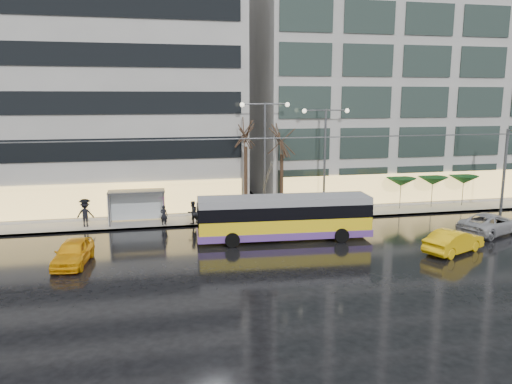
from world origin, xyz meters
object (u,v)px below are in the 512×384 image
object	(u,v)px
street_lamp_near	(265,143)
taxi_a	(73,252)
bus_shelter	(132,199)
trolleybus	(284,219)

from	to	relation	value
street_lamp_near	taxi_a	world-z (taller)	street_lamp_near
bus_shelter	street_lamp_near	distance (m)	11.14
trolleybus	taxi_a	size ratio (longest dim) A/B	2.74
trolleybus	street_lamp_near	world-z (taller)	street_lamp_near
taxi_a	trolleybus	bearing A→B (deg)	17.54
bus_shelter	street_lamp_near	bearing A→B (deg)	0.63
bus_shelter	taxi_a	world-z (taller)	bus_shelter
bus_shelter	street_lamp_near	world-z (taller)	street_lamp_near
street_lamp_near	taxi_a	xyz separation A→B (m)	(-13.47, -8.95, -5.25)
bus_shelter	trolleybus	bearing A→B (deg)	-32.09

